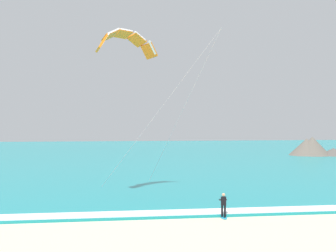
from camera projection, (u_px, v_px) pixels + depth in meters
sea at (175, 153)px, 88.80m from camera, size 200.00×120.00×0.20m
surf_foam at (294, 209)px, 30.31m from camera, size 200.00×1.84×0.04m
surfboard at (224, 217)px, 28.56m from camera, size 0.56×1.43×0.09m
kitesurfer at (223, 204)px, 28.58m from camera, size 0.55×0.55×1.69m
kite_primary at (125, 41)px, 36.59m from camera, size 9.02×10.68×13.58m
headland_right at (314, 148)px, 81.76m from camera, size 11.76×8.49×3.88m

